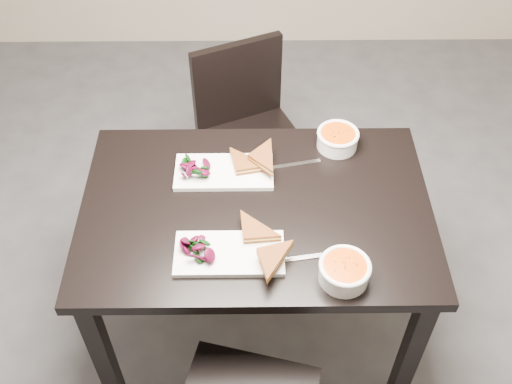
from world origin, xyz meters
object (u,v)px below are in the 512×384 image
(soup_bowl_near, at_px, (344,271))
(plate_near, at_px, (229,254))
(plate_far, at_px, (224,172))
(table, at_px, (256,225))
(soup_bowl_far, at_px, (338,138))
(chair_far, at_px, (248,125))

(soup_bowl_near, bearing_deg, plate_near, 165.40)
(plate_far, bearing_deg, table, -54.16)
(table, xyz_separation_m, soup_bowl_near, (0.26, -0.30, 0.14))
(plate_near, relative_size, soup_bowl_far, 2.22)
(table, distance_m, plate_far, 0.22)
(table, bearing_deg, soup_bowl_near, -48.57)
(soup_bowl_near, xyz_separation_m, soup_bowl_far, (0.04, 0.60, -0.00))
(plate_near, distance_m, plate_far, 0.37)
(table, height_order, soup_bowl_near, soup_bowl_near)
(plate_far, xyz_separation_m, soup_bowl_far, (0.42, 0.14, 0.03))
(soup_bowl_near, bearing_deg, plate_far, 129.61)
(chair_far, height_order, soup_bowl_near, chair_far)
(chair_far, distance_m, plate_near, 0.98)
(table, xyz_separation_m, soup_bowl_far, (0.31, 0.30, 0.14))
(soup_bowl_near, distance_m, plate_far, 0.59)
(table, height_order, chair_far, chair_far)
(table, bearing_deg, soup_bowl_far, 44.34)
(table, distance_m, chair_far, 0.75)
(table, relative_size, plate_near, 3.46)
(plate_near, bearing_deg, soup_bowl_far, 52.29)
(plate_far, bearing_deg, soup_bowl_near, -50.39)
(table, height_order, plate_far, plate_far)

